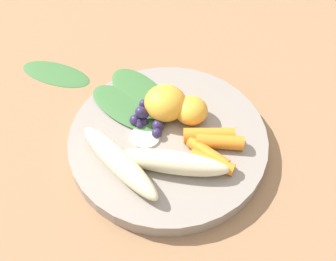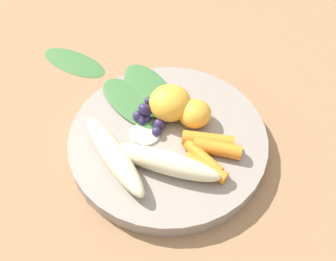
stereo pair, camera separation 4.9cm
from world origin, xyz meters
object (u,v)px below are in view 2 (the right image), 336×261
(bowl, at_px, (168,141))
(banana_peeled_right, at_px, (114,155))
(kale_leaf_stray, at_px, (74,61))
(banana_peeled_left, at_px, (166,162))
(orange_segment_near, at_px, (173,103))

(bowl, height_order, banana_peeled_right, banana_peeled_right)
(banana_peeled_right, height_order, kale_leaf_stray, banana_peeled_right)
(banana_peeled_left, distance_m, orange_segment_near, 0.09)
(orange_segment_near, bearing_deg, bowl, 84.84)
(kale_leaf_stray, bearing_deg, banana_peeled_right, 142.62)
(bowl, relative_size, orange_segment_near, 4.65)
(orange_segment_near, relative_size, kale_leaf_stray, 0.48)
(banana_peeled_right, bearing_deg, banana_peeled_left, 47.25)
(orange_segment_near, bearing_deg, banana_peeled_right, 51.69)
(bowl, height_order, kale_leaf_stray, bowl)
(banana_peeled_left, xyz_separation_m, orange_segment_near, (-0.00, -0.09, 0.01))
(banana_peeled_right, xyz_separation_m, orange_segment_near, (-0.06, -0.08, 0.01))
(bowl, height_order, banana_peeled_left, banana_peeled_left)
(bowl, xyz_separation_m, kale_leaf_stray, (0.15, -0.15, -0.01))
(banana_peeled_left, height_order, kale_leaf_stray, banana_peeled_left)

